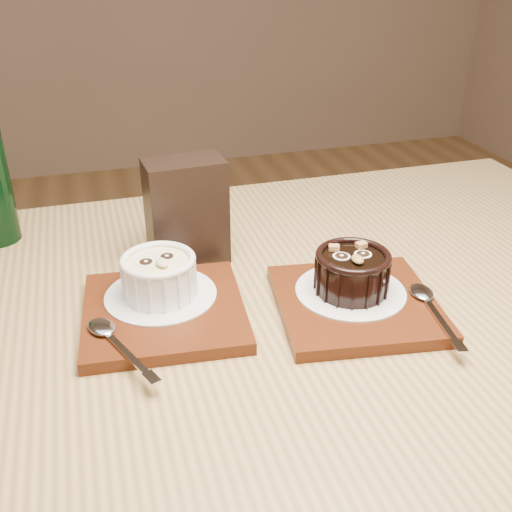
{
  "coord_description": "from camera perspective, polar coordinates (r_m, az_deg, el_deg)",
  "views": [
    {
      "loc": [
        -0.31,
        -0.71,
        1.14
      ],
      "look_at": [
        -0.14,
        -0.13,
        0.81
      ],
      "focal_mm": 42.0,
      "sensor_mm": 36.0,
      "label": 1
    }
  ],
  "objects": [
    {
      "name": "doily_right",
      "position": [
        0.72,
        8.98,
        -3.3
      ],
      "size": [
        0.13,
        0.13,
        0.0
      ],
      "primitive_type": "cylinder",
      "color": "silver",
      "rests_on": "tray_right"
    },
    {
      "name": "ramekin_dark",
      "position": [
        0.7,
        9.15,
        -1.35
      ],
      "size": [
        0.09,
        0.09,
        0.05
      ],
      "rotation": [
        0.0,
        0.0,
        -0.09
      ],
      "color": "black",
      "rests_on": "doily_right"
    },
    {
      "name": "condiment_stand",
      "position": [
        0.78,
        -6.64,
        4.22
      ],
      "size": [
        0.1,
        0.07,
        0.14
      ],
      "primitive_type": "cube",
      "rotation": [
        0.0,
        0.0,
        0.07
      ],
      "color": "black",
      "rests_on": "table"
    },
    {
      "name": "tray_right",
      "position": [
        0.71,
        9.47,
        -4.52
      ],
      "size": [
        0.2,
        0.2,
        0.01
      ],
      "primitive_type": "cube",
      "rotation": [
        0.0,
        0.0,
        -0.15
      ],
      "color": "#4F210D",
      "rests_on": "table"
    },
    {
      "name": "ramekin_white",
      "position": [
        0.69,
        -9.21,
        -1.72
      ],
      "size": [
        0.09,
        0.09,
        0.05
      ],
      "rotation": [
        0.0,
        0.0,
        0.25
      ],
      "color": "white",
      "rests_on": "doily_left"
    },
    {
      "name": "spoon_left",
      "position": [
        0.63,
        -13.12,
        -7.99
      ],
      "size": [
        0.07,
        0.13,
        0.01
      ],
      "primitive_type": null,
      "rotation": [
        0.0,
        0.0,
        0.39
      ],
      "color": "silver",
      "rests_on": "tray_left"
    },
    {
      "name": "doily_left",
      "position": [
        0.71,
        -9.05,
        -3.66
      ],
      "size": [
        0.13,
        0.13,
        0.0
      ],
      "primitive_type": "cylinder",
      "color": "silver",
      "rests_on": "tray_left"
    },
    {
      "name": "table",
      "position": [
        0.74,
        -0.08,
        -11.73
      ],
      "size": [
        1.2,
        0.8,
        0.75
      ],
      "rotation": [
        0.0,
        0.0,
        -0.0
      ],
      "color": "olive",
      "rests_on": "ground"
    },
    {
      "name": "tray_left",
      "position": [
        0.69,
        -8.73,
        -5.26
      ],
      "size": [
        0.2,
        0.2,
        0.01
      ],
      "primitive_type": "cube",
      "rotation": [
        0.0,
        0.0,
        -0.1
      ],
      "color": "#4F210D",
      "rests_on": "table"
    },
    {
      "name": "spoon_right",
      "position": [
        0.7,
        16.51,
        -4.77
      ],
      "size": [
        0.05,
        0.14,
        0.01
      ],
      "primitive_type": null,
      "rotation": [
        0.0,
        0.0,
        -0.16
      ],
      "color": "silver",
      "rests_on": "tray_right"
    }
  ]
}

